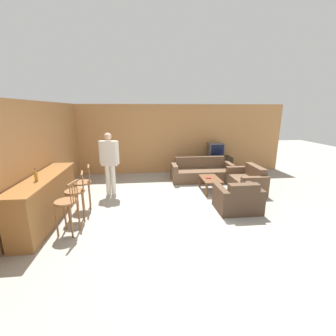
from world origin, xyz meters
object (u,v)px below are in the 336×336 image
Objects in this scene: bar_chair_near at (67,205)px; loveseat_right at (247,181)px; bar_chair_far at (83,186)px; tv at (216,150)px; person_by_window at (109,160)px; book_on_table at (208,178)px; tv_unit at (215,165)px; bottle at (36,176)px; couch_far at (201,172)px; coffee_table at (210,180)px; armchair_near at (238,200)px; bar_chair_mid at (76,194)px.

bar_chair_near is 0.83× the size of loveseat_right.
bar_chair_far is (-0.00, 1.18, 0.00)m from bar_chair_near.
person_by_window is (-3.67, -1.88, 0.10)m from tv.
book_on_table is at bearing -112.93° from tv.
bar_chair_far is at bearing -120.64° from person_by_window.
bar_chair_near reaches higher than loveseat_right.
tv_unit is 6.12m from bottle.
book_on_table is at bearing 179.19° from loveseat_right.
loveseat_right reaches higher than tv_unit.
couch_far is 1.13m from coffee_table.
bar_chair_near is 5.04m from loveseat_right.
armchair_near is 1.63m from loveseat_right.
armchair_near is 1.43m from coffee_table.
tv is (0.73, 0.77, 0.64)m from couch_far.
bottle is (-0.62, -0.31, 0.54)m from bar_chair_mid.
loveseat_right is at bearing 23.84° from bar_chair_near.
person_by_window is at bearing 57.40° from bottle.
coffee_table is (-1.14, 0.02, 0.06)m from loveseat_right.
bottle is at bearing -124.47° from bar_chair_far.
bar_chair_near reaches higher than armchair_near.
tv is at bearing 68.72° from coffee_table.
bar_chair_far is at bearing 55.53° from bottle.
book_on_table is at bearing -93.48° from couch_far.
loveseat_right is 4.14m from person_by_window.
book_on_table is 0.10× the size of person_by_window.
bar_chair_mid is 4.19× the size of bottle.
tv_unit is at bearing 43.26° from bar_chair_near.
tv_unit is 6.88× the size of book_on_table.
loveseat_right is 0.74× the size of person_by_window.
armchair_near is at bearing -97.98° from tv.
person_by_window is (0.53, 1.49, 0.42)m from bar_chair_mid.
couch_far is 1.16× the size of person_by_window.
person_by_window is (0.53, 2.07, 0.42)m from bar_chair_near.
bar_chair_far is 0.83× the size of loveseat_right.
bottle reaches higher than bar_chair_far.
bar_chair_mid is at bearing 90.00° from bar_chair_near.
coffee_table is 4.99× the size of book_on_table.
tv reaches higher than bar_chair_mid.
armchair_near is (0.27, -2.53, 0.00)m from couch_far.
loveseat_right is at bearing -78.11° from tv_unit.
bar_chair_mid is 0.61× the size of person_by_window.
bar_chair_far is 1.21× the size of coffee_table.
loveseat_right is at bearing 57.95° from armchair_near.
bottle reaches higher than bar_chair_mid.
tv reaches higher than couch_far.
tv is at bearing -90.00° from tv_unit.
couch_far is 2.55m from armchair_near.
bar_chair_far reaches higher than book_on_table.
tv is (4.20, 3.37, 0.32)m from bar_chair_mid.
armchair_near is 4.46m from bottle.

